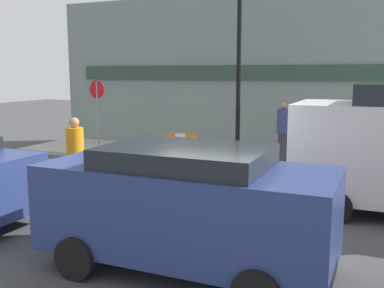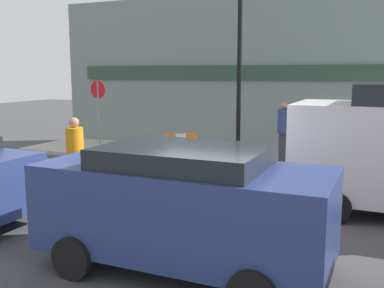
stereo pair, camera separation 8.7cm
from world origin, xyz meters
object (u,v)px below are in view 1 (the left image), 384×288
Objects in this scene: streetlamp_post at (239,40)px; person_pedestrian at (283,130)px; parked_car_1 at (186,202)px; person_worker at (75,155)px; stop_sign at (97,104)px.

person_pedestrian is at bearing 34.31° from streetlamp_post.
parked_car_1 is (0.33, -7.92, -0.07)m from person_pedestrian.
person_pedestrian reaches higher than person_worker.
stop_sign is 1.34× the size of person_pedestrian.
parked_car_1 is (3.83, -2.48, 0.03)m from person_worker.
parked_car_1 is (1.52, -7.12, -2.71)m from streetlamp_post.
stop_sign is (-4.99, 0.03, -1.99)m from streetlamp_post.
streetlamp_post reaches higher than stop_sign.
streetlamp_post is 3.00m from person_pedestrian.
streetlamp_post is 7.77m from parked_car_1.
person_worker is (2.68, -4.67, -0.76)m from stop_sign.
person_pedestrian is (1.18, 0.81, -2.64)m from streetlamp_post.
streetlamp_post is at bearing 18.56° from person_worker.
streetlamp_post is 5.37m from stop_sign.
streetlamp_post reaches higher than person_pedestrian.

